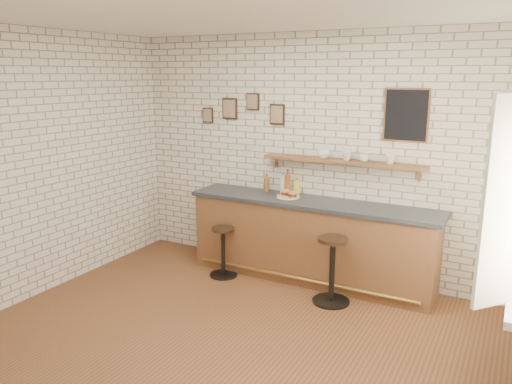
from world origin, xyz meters
TOP-DOWN VIEW (x-y plane):
  - ground at (0.00, 0.00)m, footprint 5.00×5.00m
  - bar_counter at (0.11, 1.70)m, footprint 3.10×0.65m
  - sandwich_plate at (-0.21, 1.71)m, footprint 0.28×0.28m
  - ciabatta_sandwich at (-0.20, 1.71)m, footprint 0.26×0.18m
  - potato_chips at (-0.22, 1.71)m, footprint 0.26×0.18m
  - bitters_bottle_brown at (-0.59, 1.87)m, footprint 0.07×0.07m
  - bitters_bottle_white at (-0.35, 1.87)m, footprint 0.07×0.07m
  - bitters_bottle_amber at (-0.29, 1.87)m, footprint 0.08×0.08m
  - condiment_bottle_yellow at (-0.16, 1.87)m, footprint 0.07×0.07m
  - bar_stool_left at (-0.89, 1.28)m, footprint 0.35×0.35m
  - bar_stool_right at (0.57, 1.21)m, footprint 0.42×0.42m
  - wall_shelf at (0.40, 1.90)m, footprint 2.00×0.18m
  - shelf_cup_a at (0.17, 1.90)m, footprint 0.15×0.15m
  - shelf_cup_b at (0.46, 1.90)m, footprint 0.15×0.15m
  - shelf_cup_c at (0.67, 1.90)m, footprint 0.14×0.14m
  - shelf_cup_d at (0.97, 1.90)m, footprint 0.13×0.13m
  - back_wall_decor at (0.23, 1.98)m, footprint 2.96×0.02m

SIDE VIEW (x-z plane):
  - ground at x=0.00m, z-range 0.00..0.00m
  - bar_stool_left at x=-0.89m, z-range 0.02..0.66m
  - bar_stool_right at x=0.57m, z-range 0.03..0.78m
  - bar_counter at x=0.11m, z-range 0.00..1.01m
  - sandwich_plate at x=-0.21m, z-range 1.01..1.02m
  - potato_chips at x=-0.22m, z-range 1.02..1.03m
  - ciabatta_sandwich at x=-0.20m, z-range 1.02..1.10m
  - condiment_bottle_yellow at x=-0.16m, z-range 0.99..1.21m
  - bitters_bottle_brown at x=-0.59m, z-range 0.99..1.22m
  - bitters_bottle_white at x=-0.35m, z-range 0.99..1.25m
  - bitters_bottle_amber at x=-0.29m, z-range 0.98..1.30m
  - wall_shelf at x=0.40m, z-range 1.39..1.57m
  - shelf_cup_c at x=0.67m, z-range 1.50..1.59m
  - shelf_cup_b at x=0.46m, z-range 1.50..1.60m
  - shelf_cup_d at x=0.97m, z-range 1.50..1.60m
  - shelf_cup_a at x=0.17m, z-range 1.50..1.61m
  - back_wall_decor at x=0.23m, z-range 1.77..2.33m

